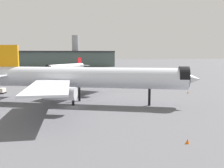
# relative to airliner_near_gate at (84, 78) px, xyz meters

# --- Properties ---
(ground) EXTENTS (900.00, 900.00, 0.00)m
(ground) POSITION_rel_airliner_near_gate_xyz_m (-3.22, -3.63, -6.85)
(ground) COLOR #56565B
(airliner_near_gate) EXTENTS (56.20, 50.36, 15.57)m
(airliner_near_gate) POSITION_rel_airliner_near_gate_xyz_m (0.00, 0.00, 0.00)
(airliner_near_gate) COLOR silver
(airliner_near_gate) RESTS_ON ground
(airliner_far_taxiway) EXTENTS (30.48, 31.73, 10.19)m
(airliner_far_taxiway) POSITION_rel_airliner_near_gate_xyz_m (0.49, 98.81, -2.37)
(airliner_far_taxiway) COLOR silver
(airliner_far_taxiway) RESTS_ON ground
(terminal_building) EXTENTS (185.82, 21.73, 30.50)m
(terminal_building) POSITION_rel_airliner_near_gate_xyz_m (-40.53, 180.29, 1.10)
(terminal_building) COLOR #475651
(terminal_building) RESTS_ON ground
(service_truck_front) EXTENTS (5.67, 5.32, 3.00)m
(service_truck_front) POSITION_rel_airliner_near_gate_xyz_m (20.91, 28.93, -5.26)
(service_truck_front) COLOR black
(service_truck_front) RESTS_ON ground
(baggage_cart_trailing) EXTENTS (2.46, 2.74, 1.82)m
(baggage_cart_trailing) POSITION_rel_airliner_near_gate_xyz_m (-24.53, 22.39, -5.88)
(baggage_cart_trailing) COLOR black
(baggage_cart_trailing) RESTS_ON ground
(traffic_cone_near_nose) EXTENTS (0.58, 0.58, 0.72)m
(traffic_cone_near_nose) POSITION_rel_airliner_near_gate_xyz_m (11.28, -32.95, -6.49)
(traffic_cone_near_nose) COLOR #F2600C
(traffic_cone_near_nose) RESTS_ON ground
(traffic_cone_wingtip) EXTENTS (0.53, 0.53, 0.66)m
(traffic_cone_wingtip) POSITION_rel_airliner_near_gate_xyz_m (35.70, 8.60, -6.52)
(traffic_cone_wingtip) COLOR #F2600C
(traffic_cone_wingtip) RESTS_ON ground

